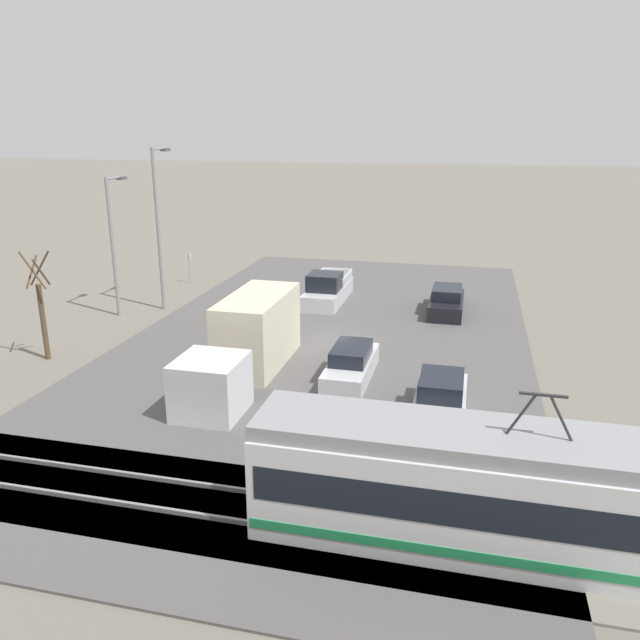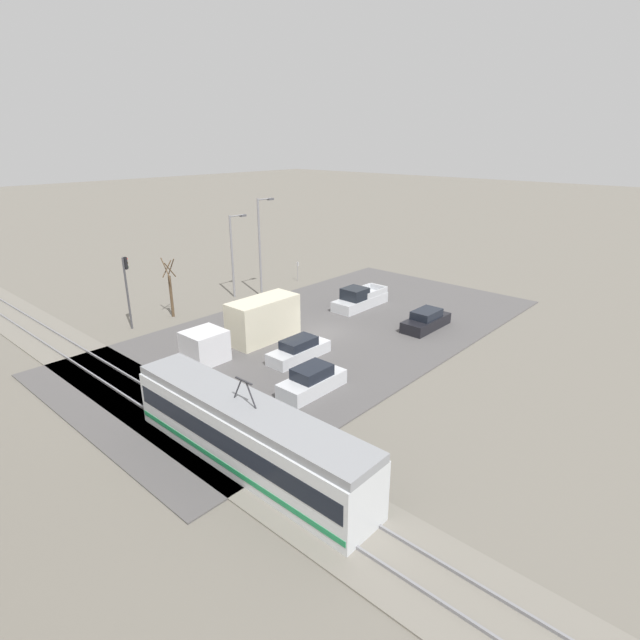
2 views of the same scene
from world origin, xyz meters
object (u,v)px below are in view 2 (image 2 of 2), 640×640
at_px(pickup_truck, 359,299).
at_px(street_tree, 171,290).
at_px(sedan_car_0, 426,321).
at_px(sedan_car_2, 299,350).
at_px(box_truck, 250,325).
at_px(sedan_car_1, 312,381).
at_px(street_lamp_near_crossing, 261,242).
at_px(traffic_light_pole, 127,284).
at_px(no_parking_sign, 298,269).
at_px(street_lamp_mid_block, 234,250).
at_px(light_rail_tram, 247,434).

relative_size(pickup_truck, street_tree, 1.13).
relative_size(sedan_car_0, sedan_car_2, 1.00).
xyz_separation_m(sedan_car_0, street_tree, (17.69, 11.93, 1.63)).
relative_size(box_truck, street_tree, 1.83).
bearing_deg(box_truck, sedan_car_1, 164.35).
bearing_deg(street_lamp_near_crossing, sedan_car_1, 146.50).
xyz_separation_m(traffic_light_pole, no_parking_sign, (0.00, -19.02, -2.44)).
height_order(street_lamp_mid_block, no_parking_sign, street_lamp_mid_block).
relative_size(sedan_car_1, street_lamp_mid_block, 0.56).
bearing_deg(traffic_light_pole, street_tree, -88.86).
bearing_deg(sedan_car_1, street_lamp_near_crossing, -33.50).
height_order(sedan_car_2, street_tree, street_tree).
xyz_separation_m(box_truck, street_lamp_mid_block, (10.38, -7.00, 2.96)).
bearing_deg(box_truck, light_rail_tram, 138.87).
bearing_deg(box_truck, no_parking_sign, -56.83).
xyz_separation_m(sedan_car_1, traffic_light_pole, (18.07, 1.79, 2.99)).
xyz_separation_m(sedan_car_1, street_lamp_near_crossing, (16.82, -11.13, 4.55)).
height_order(pickup_truck, street_tree, street_tree).
distance_m(traffic_light_pole, no_parking_sign, 19.18).
bearing_deg(street_tree, traffic_light_pole, 91.14).
bearing_deg(street_lamp_mid_block, no_parking_sign, -94.61).
relative_size(light_rail_tram, street_tree, 2.74).
relative_size(pickup_truck, sedan_car_0, 1.22).
height_order(street_tree, no_parking_sign, street_tree).
bearing_deg(light_rail_tram, sedan_car_2, -57.19).
bearing_deg(sedan_car_0, sedan_car_2, -107.41).
height_order(light_rail_tram, sedan_car_1, light_rail_tram).
xyz_separation_m(box_truck, street_tree, (9.82, 0.34, 0.77)).
relative_size(sedan_car_2, street_tree, 0.93).
bearing_deg(street_tree, street_lamp_near_crossing, -98.26).
distance_m(box_truck, street_lamp_near_crossing, 12.79).
height_order(pickup_truck, street_lamp_near_crossing, street_lamp_near_crossing).
relative_size(sedan_car_1, sedan_car_2, 0.92).
bearing_deg(street_lamp_near_crossing, no_parking_sign, -78.40).
distance_m(light_rail_tram, pickup_truck, 24.05).
relative_size(sedan_car_0, street_tree, 0.93).
bearing_deg(pickup_truck, street_lamp_near_crossing, 20.36).
bearing_deg(sedan_car_1, street_tree, -6.26).
distance_m(sedan_car_2, street_lamp_near_crossing, 15.99).
height_order(sedan_car_1, street_tree, street_tree).
height_order(box_truck, sedan_car_2, box_truck).
distance_m(pickup_truck, sedan_car_0, 7.24).
bearing_deg(pickup_truck, street_lamp_mid_block, 25.19).
relative_size(street_lamp_mid_block, no_parking_sign, 3.69).
xyz_separation_m(sedan_car_0, street_lamp_mid_block, (18.25, 4.58, 3.81)).
distance_m(pickup_truck, street_tree, 16.41).
height_order(box_truck, street_lamp_near_crossing, street_lamp_near_crossing).
xyz_separation_m(light_rail_tram, street_lamp_mid_block, (21.31, -16.54, 2.89)).
bearing_deg(sedan_car_1, traffic_light_pole, 5.64).
height_order(pickup_truck, street_lamp_mid_block, street_lamp_mid_block).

